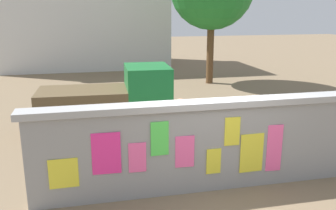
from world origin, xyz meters
name	(u,v)px	position (x,y,z in m)	size (l,w,h in m)	color
ground	(145,95)	(0.00, 8.00, 0.00)	(60.00, 60.00, 0.00)	#7A664C
poster_wall	(212,144)	(0.00, 0.00, 0.90)	(6.94, 0.42, 1.76)	gray
auto_rickshaw_truck	(112,101)	(-1.60, 3.80, 0.90)	(3.65, 1.64, 1.85)	black
motorcycle	(244,114)	(2.08, 3.18, 0.46)	(1.90, 0.56, 0.87)	black
bicycle_near	(285,140)	(2.27, 1.21, 0.36)	(1.66, 0.60, 0.95)	black
person_walking	(181,128)	(-0.41, 0.83, 0.99)	(0.34, 0.34, 1.62)	#3F994C
building_background	(84,4)	(-2.20, 16.57, 3.61)	(9.67, 5.36, 7.17)	silver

